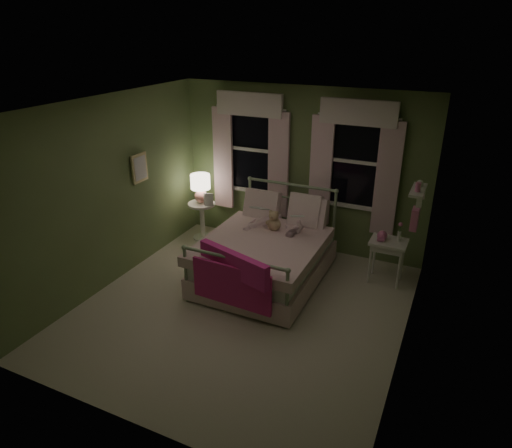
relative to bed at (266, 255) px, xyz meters
The scene contains 18 objects.
room_shell 1.25m from the bed, 87.69° to the right, with size 4.20×4.20×4.20m.
bed is the anchor object (origin of this frame).
pink_throw 1.04m from the bed, 90.31° to the right, with size 1.10×0.42×0.71m.
child_left 0.78m from the bed, 123.42° to the left, with size 0.28×0.19×0.77m, color #F7D1DD.
child_right 0.73m from the bed, 57.61° to the left, with size 0.31×0.24×0.64m, color #F7D1DD.
book_left 0.68m from the bed, 147.39° to the left, with size 0.20×0.27×0.03m, color beige.
book_right 0.64m from the bed, 33.64° to the left, with size 0.20×0.27×0.02m, color beige.
teddy_bear 0.50m from the bed, 91.15° to the left, with size 0.24×0.20×0.32m.
nightstand_left 1.74m from the bed, 152.92° to the left, with size 0.46×0.46×0.65m.
table_lamp 1.83m from the bed, 152.92° to the left, with size 0.33×0.33×0.49m.
book_nightstand 1.64m from the bed, 153.84° to the left, with size 0.16×0.22×0.02m, color beige.
nightstand_right 1.72m from the bed, 22.14° to the left, with size 0.50×0.40×0.64m.
pink_toy 1.65m from the bed, 23.32° to the left, with size 0.14×0.19×0.14m.
bud_vase 1.88m from the bed, 22.18° to the left, with size 0.06×0.06×0.28m.
window_left 1.90m from the bed, 124.62° to the left, with size 1.34×0.13×1.96m.
window_right 1.93m from the bed, 53.19° to the left, with size 1.34×0.13×1.96m.
wall_shelf 2.25m from the bed, ahead, with size 0.15×0.50×0.60m.
framed_picture 2.23m from the bed, behind, with size 0.03×0.32×0.42m.
Camera 1 is at (2.28, -4.47, 3.41)m, focal length 32.00 mm.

